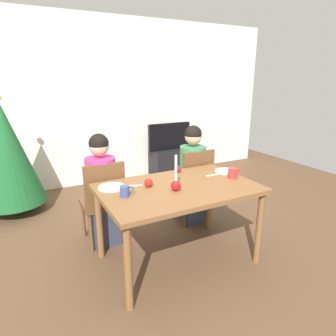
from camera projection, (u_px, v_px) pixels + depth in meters
ground_plane at (178, 259)px, 2.88m from camera, size 7.68×7.68×0.00m
back_wall at (97, 103)px, 4.70m from camera, size 6.40×0.10×2.60m
dining_table at (178, 195)px, 2.69m from camera, size 1.40×0.90×0.75m
chair_left at (103, 198)px, 3.01m from camera, size 0.40×0.40×0.90m
chair_right at (194, 182)px, 3.49m from camera, size 0.40×0.40×0.90m
person_left_child at (102, 192)px, 3.02m from camera, size 0.30×0.30×1.17m
person_right_child at (192, 176)px, 3.50m from camera, size 0.30×0.30×1.17m
tv_stand at (169, 163)px, 5.26m from camera, size 0.64×0.40×0.48m
tv at (169, 136)px, 5.12m from camera, size 0.79×0.05×0.46m
christmas_tree at (7, 154)px, 3.67m from camera, size 0.81×0.81×1.50m
candle_centerpiece at (176, 183)px, 2.55m from camera, size 0.09×0.09×0.32m
plate_left at (112, 187)px, 2.63m from camera, size 0.24×0.24×0.01m
plate_right at (226, 171)px, 3.08m from camera, size 0.22×0.22×0.01m
mug_left at (125, 191)px, 2.43m from camera, size 0.12×0.08×0.09m
mug_right at (233, 173)px, 2.87m from camera, size 0.13×0.09×0.10m
fork_left at (132, 186)px, 2.67m from camera, size 0.18×0.06×0.01m
fork_right at (214, 175)px, 2.97m from camera, size 0.18×0.03×0.01m
apple_near_candle at (178, 169)px, 3.05m from camera, size 0.07×0.07×0.07m
apple_by_left_plate at (148, 183)px, 2.64m from camera, size 0.08×0.08×0.08m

